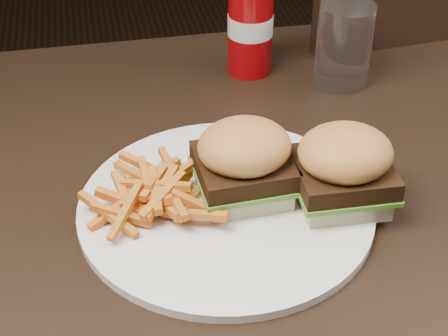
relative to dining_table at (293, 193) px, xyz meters
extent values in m
cube|color=black|center=(0.00, 0.00, 0.00)|extent=(1.20, 0.80, 0.04)
cube|color=black|center=(0.29, 0.50, -0.30)|extent=(0.45, 0.45, 0.04)
cylinder|color=white|center=(-0.09, -0.04, 0.03)|extent=(0.32, 0.32, 0.01)
cube|color=beige|center=(-0.07, -0.03, 0.04)|extent=(0.09, 0.09, 0.02)
cube|color=beige|center=(0.03, -0.06, 0.04)|extent=(0.09, 0.09, 0.02)
cylinder|color=#8F0408|center=(0.01, 0.27, 0.08)|extent=(0.08, 0.08, 0.13)
cylinder|color=white|center=(0.13, 0.21, 0.08)|extent=(0.09, 0.09, 0.12)
camera|label=1|loc=(-0.20, -0.60, 0.50)|focal=55.00mm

